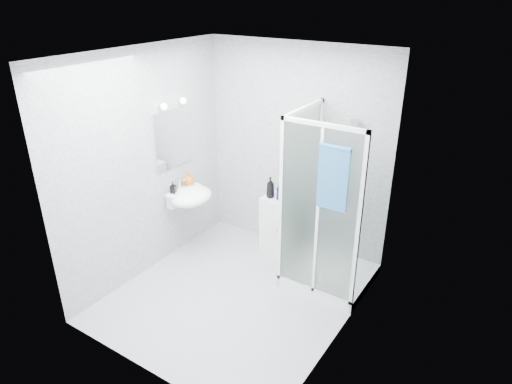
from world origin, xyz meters
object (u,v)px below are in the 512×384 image
Objects in this scene: shampoo_bottle_b at (281,190)px; soap_dispenser_orange at (189,179)px; hand_towel at (333,176)px; soap_dispenser_black at (173,188)px; shower_enclosure at (322,248)px; wall_basin at (189,196)px; storage_cabinet at (276,225)px; shampoo_bottle_a at (270,187)px.

soap_dispenser_orange is (-1.07, -0.45, 0.07)m from shampoo_bottle_b.
hand_towel is 4.53× the size of soap_dispenser_black.
wall_basin is at bearing -169.19° from shower_enclosure.
soap_dispenser_orange is (-1.00, -0.46, 0.57)m from storage_cabinet.
shampoo_bottle_a reaches higher than shampoo_bottle_b.
hand_towel is 2.10m from soap_dispenser_black.
shampoo_bottle_b is 1.26× the size of soap_dispenser_orange.
shampoo_bottle_b is at bearing 22.74° from soap_dispenser_orange.
shampoo_bottle_a is at bearing 24.16° from soap_dispenser_orange.
shower_enclosure reaches higher than soap_dispenser_orange.
shampoo_bottle_b is at bearing 12.47° from shampoo_bottle_a.
shower_enclosure is 3.09× the size of hand_towel.
wall_basin is at bearing 48.49° from soap_dispenser_black.
soap_dispenser_black is at bearing -139.68° from storage_cabinet.
wall_basin is 1.13m from shampoo_bottle_b.
soap_dispenser_black is (-1.08, -0.73, 0.05)m from shampoo_bottle_b.
soap_dispenser_black is at bearing -146.04° from shampoo_bottle_b.
hand_towel is at bearing -30.89° from shampoo_bottle_a.
soap_dispenser_orange is (-0.93, -0.42, 0.05)m from shampoo_bottle_a.
storage_cabinet is 1.66m from hand_towel.
shampoo_bottle_a is at bearing -167.53° from shampoo_bottle_b.
storage_cabinet is at bearing 36.28° from soap_dispenser_black.
hand_towel is 2.10m from soap_dispenser_orange.
hand_towel is at bearing -35.73° from shampoo_bottle_b.
shampoo_bottle_b is 1.58× the size of soap_dispenser_black.
storage_cabinet is 5.40× the size of soap_dispenser_black.
shampoo_bottle_b is 1.30m from soap_dispenser_black.
hand_towel is at bearing -2.57° from wall_basin.
shampoo_bottle_b reaches higher than storage_cabinet.
shower_enclosure reaches higher than storage_cabinet.
soap_dispenser_black reaches higher than storage_cabinet.
hand_towel reaches higher than soap_dispenser_black.
storage_cabinet is 4.29× the size of soap_dispenser_orange.
wall_basin is (-1.66, -0.32, 0.35)m from shower_enclosure.
shampoo_bottle_b is (-0.93, 0.67, -0.63)m from hand_towel.
storage_cabinet is (-0.77, 0.29, -0.06)m from shower_enclosure.
storage_cabinet is at bearing 34.16° from wall_basin.
hand_towel is 1.39m from shampoo_bottle_a.
shower_enclosure is at bearing 120.46° from hand_towel.
shampoo_bottle_b is at bearing 144.27° from hand_towel.
soap_dispenser_orange is at bearing -157.26° from shampoo_bottle_b.
soap_dispenser_black is (-0.12, -0.14, 0.14)m from wall_basin.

